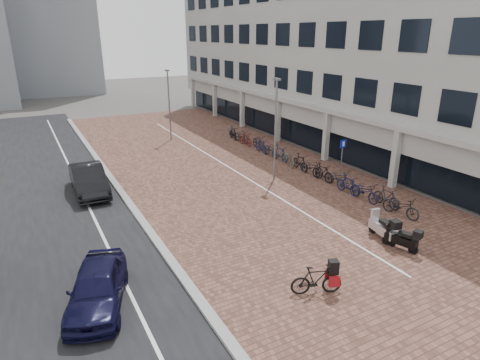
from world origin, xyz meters
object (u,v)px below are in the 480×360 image
at_px(car_dark, 89,180).
at_px(parking_sign, 342,152).
at_px(hero_bike, 316,280).
at_px(scooter_mid, 401,238).
at_px(car_navy, 97,287).
at_px(scooter_front, 383,227).

relative_size(car_dark, parking_sign, 2.03).
distance_m(hero_bike, scooter_mid, 4.99).
bearing_deg(parking_sign, car_navy, -163.90).
bearing_deg(scooter_front, parking_sign, 69.91).
bearing_deg(scooter_front, scooter_mid, -81.11).
distance_m(car_navy, hero_bike, 7.19).
bearing_deg(car_dark, parking_sign, -16.13).
height_order(car_navy, scooter_mid, car_navy).
height_order(car_navy, car_dark, car_dark).
relative_size(hero_bike, parking_sign, 0.79).
xyz_separation_m(scooter_mid, parking_sign, (4.00, 8.20, 1.00)).
bearing_deg(car_navy, car_dark, 100.99).
bearing_deg(scooter_mid, car_dark, 110.53).
relative_size(car_navy, hero_bike, 2.23).
bearing_deg(scooter_front, car_dark, 139.92).
bearing_deg(car_navy, hero_bike, -4.43).
bearing_deg(parking_sign, scooter_mid, -121.55).
bearing_deg(parking_sign, car_dark, 157.20).
distance_m(hero_bike, scooter_front, 5.24).
height_order(car_navy, hero_bike, car_navy).
xyz_separation_m(scooter_front, scooter_mid, (0.00, -0.98, -0.07)).
relative_size(scooter_front, parking_sign, 0.76).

